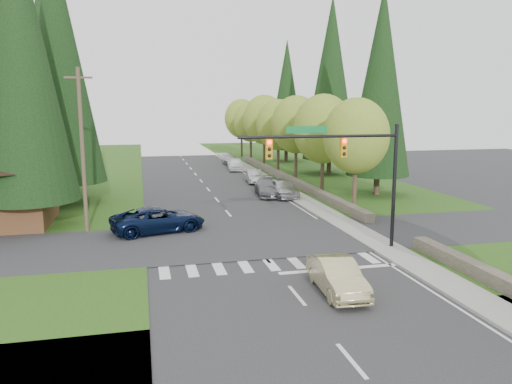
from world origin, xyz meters
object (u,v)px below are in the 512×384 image
object	(u,v)px
suv_navy	(158,220)
parked_car_e	(231,160)
parked_car_c	(254,176)
parked_car_b	(269,187)
sedan_champagne	(337,276)
parked_car_a	(281,188)
parked_car_d	(236,164)

from	to	relation	value
suv_navy	parked_car_e	size ratio (longest dim) A/B	1.37
parked_car_c	parked_car_e	distance (m)	16.05
parked_car_c	parked_car_b	bearing A→B (deg)	-87.10
sedan_champagne	parked_car_a	distance (m)	22.39
parked_car_c	parked_car_d	bearing A→B (deg)	95.79
suv_navy	parked_car_d	bearing A→B (deg)	-35.28
suv_navy	parked_car_b	world-z (taller)	suv_navy
suv_navy	parked_car_d	world-z (taller)	suv_navy
sedan_champagne	parked_car_b	size ratio (longest dim) A/B	0.84
sedan_champagne	parked_car_e	xyz separation A→B (m)	(3.86, 46.64, -0.10)
sedan_champagne	parked_car_b	world-z (taller)	parked_car_b
parked_car_b	parked_car_e	distance (m)	23.60
parked_car_a	parked_car_d	world-z (taller)	parked_car_a
sedan_champagne	suv_navy	size ratio (longest dim) A/B	0.75
parked_car_d	parked_car_e	world-z (taller)	parked_car_d
parked_car_d	parked_car_b	bearing A→B (deg)	-84.26
parked_car_a	suv_navy	bearing A→B (deg)	-142.26
sedan_champagne	parked_car_a	size ratio (longest dim) A/B	0.91
sedan_champagne	parked_car_d	bearing A→B (deg)	88.23
suv_navy	sedan_champagne	bearing A→B (deg)	-165.72
sedan_champagne	parked_car_e	world-z (taller)	sedan_champagne
parked_car_c	parked_car_e	bearing A→B (deg)	94.32
parked_car_c	parked_car_e	xyz separation A→B (m)	(0.47, 16.05, -0.05)
parked_car_e	parked_car_c	bearing A→B (deg)	-95.04
sedan_champagne	parked_car_c	distance (m)	30.78
parked_car_a	parked_car_c	size ratio (longest dim) A/B	1.19
suv_navy	parked_car_b	xyz separation A→B (m)	(9.89, 11.00, -0.05)
parked_car_c	parked_car_a	bearing A→B (deg)	-80.87
parked_car_b	parked_car_d	world-z (taller)	parked_car_d
suv_navy	parked_car_a	size ratio (longest dim) A/B	1.21
parked_car_a	sedan_champagne	bearing A→B (deg)	-105.08
parked_car_b	parked_car_c	world-z (taller)	parked_car_b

